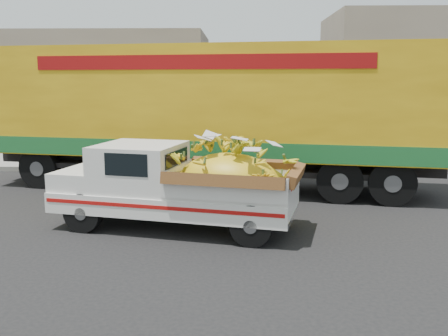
{
  "coord_description": "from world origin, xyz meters",
  "views": [
    {
      "loc": [
        2.44,
        -9.82,
        2.93
      ],
      "look_at": [
        2.21,
        0.14,
        1.16
      ],
      "focal_mm": 40.0,
      "sensor_mm": 36.0,
      "label": 1
    }
  ],
  "objects": [
    {
      "name": "pickup_truck",
      "position": [
        1.6,
        -0.27,
        0.9
      ],
      "size": [
        5.02,
        2.8,
        1.67
      ],
      "rotation": [
        0.0,
        0.0,
        -0.24
      ],
      "color": "black",
      "rests_on": "ground"
    },
    {
      "name": "curb",
      "position": [
        0.0,
        6.05,
        0.07
      ],
      "size": [
        60.0,
        0.25,
        0.15
      ],
      "primitive_type": "cube",
      "color": "gray",
      "rests_on": "ground"
    },
    {
      "name": "ground",
      "position": [
        0.0,
        0.0,
        0.0
      ],
      "size": [
        100.0,
        100.0,
        0.0
      ],
      "primitive_type": "plane",
      "color": "black",
      "rests_on": "ground"
    },
    {
      "name": "building_left",
      "position": [
        -8.0,
        14.05,
        2.5
      ],
      "size": [
        18.0,
        6.0,
        5.0
      ],
      "primitive_type": "cube",
      "color": "gray",
      "rests_on": "ground"
    },
    {
      "name": "semi_trailer",
      "position": [
        1.72,
        3.59,
        2.12
      ],
      "size": [
        12.08,
        4.75,
        3.8
      ],
      "rotation": [
        0.0,
        0.0,
        -0.19
      ],
      "color": "black",
      "rests_on": "ground"
    },
    {
      "name": "sidewalk",
      "position": [
        0.0,
        8.15,
        0.07
      ],
      "size": [
        60.0,
        4.0,
        0.14
      ],
      "primitive_type": "cube",
      "color": "gray",
      "rests_on": "ground"
    }
  ]
}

